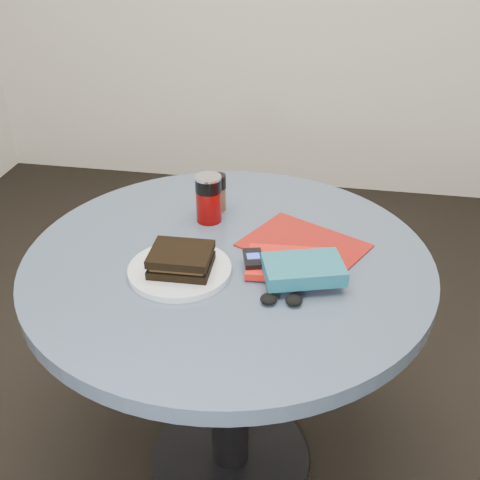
% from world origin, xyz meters
% --- Properties ---
extents(ground, '(4.00, 4.00, 0.00)m').
position_xyz_m(ground, '(0.00, 0.00, 0.00)').
color(ground, black).
rests_on(ground, ground).
extents(table, '(1.00, 1.00, 0.75)m').
position_xyz_m(table, '(0.00, 0.00, 0.59)').
color(table, black).
rests_on(table, ground).
extents(plate, '(0.31, 0.31, 0.02)m').
position_xyz_m(plate, '(-0.10, -0.09, 0.76)').
color(plate, silver).
rests_on(plate, table).
extents(sandwich, '(0.14, 0.12, 0.05)m').
position_xyz_m(sandwich, '(-0.09, -0.09, 0.79)').
color(sandwich, black).
rests_on(sandwich, plate).
extents(soda_can, '(0.08, 0.08, 0.13)m').
position_xyz_m(soda_can, '(-0.08, 0.17, 0.82)').
color(soda_can, '#720605').
rests_on(soda_can, table).
extents(pepper_grinder, '(0.05, 0.05, 0.10)m').
position_xyz_m(pepper_grinder, '(-0.07, 0.23, 0.80)').
color(pepper_grinder, '#503F22').
rests_on(pepper_grinder, table).
extents(magazine, '(0.35, 0.32, 0.01)m').
position_xyz_m(magazine, '(0.18, 0.08, 0.75)').
color(magazine, maroon).
rests_on(magazine, table).
extents(red_book, '(0.21, 0.15, 0.02)m').
position_xyz_m(red_book, '(0.16, -0.03, 0.76)').
color(red_book, red).
rests_on(red_book, magazine).
extents(novel, '(0.20, 0.16, 0.03)m').
position_xyz_m(novel, '(0.19, -0.08, 0.79)').
color(novel, '#16566D').
rests_on(novel, red_book).
extents(mp3_player, '(0.06, 0.09, 0.01)m').
position_xyz_m(mp3_player, '(0.07, -0.04, 0.78)').
color(mp3_player, black).
rests_on(mp3_player, red_book).
extents(headphones, '(0.10, 0.05, 0.02)m').
position_xyz_m(headphones, '(0.15, -0.17, 0.76)').
color(headphones, black).
rests_on(headphones, table).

